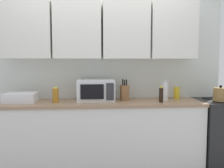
# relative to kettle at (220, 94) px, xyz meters

# --- Properties ---
(wall_back_with_cabinets) EXTENTS (3.43, 0.38, 2.60)m
(wall_back_with_cabinets) POSITION_rel_kettle_xyz_m (-1.49, 0.39, 0.58)
(wall_back_with_cabinets) COLOR silver
(wall_back_with_cabinets) RESTS_ON ground_plane
(counter_run) EXTENTS (2.56, 0.63, 0.90)m
(counter_run) POSITION_rel_kettle_xyz_m (-1.49, 0.16, -0.55)
(counter_run) COLOR white
(counter_run) RESTS_ON ground_plane
(kettle) EXTENTS (0.17, 0.17, 0.20)m
(kettle) POSITION_rel_kettle_xyz_m (0.00, 0.00, 0.00)
(kettle) COLOR olive
(kettle) RESTS_ON stove_range
(microwave) EXTENTS (0.48, 0.37, 0.28)m
(microwave) POSITION_rel_kettle_xyz_m (-1.58, 0.22, 0.04)
(microwave) COLOR silver
(microwave) RESTS_ON counter_run
(dish_rack) EXTENTS (0.38, 0.30, 0.12)m
(dish_rack) POSITION_rel_kettle_xyz_m (-2.52, 0.16, -0.04)
(dish_rack) COLOR silver
(dish_rack) RESTS_ON counter_run
(knife_block) EXTENTS (0.11, 0.13, 0.28)m
(knife_block) POSITION_rel_kettle_xyz_m (-1.20, 0.24, 0.01)
(knife_block) COLOR brown
(knife_block) RESTS_ON counter_run
(bottle_soy_dark) EXTENTS (0.05, 0.05, 0.20)m
(bottle_soy_dark) POSITION_rel_kettle_xyz_m (-0.76, 0.03, -0.00)
(bottle_soy_dark) COLOR black
(bottle_soy_dark) RESTS_ON counter_run
(bottle_yellow_mustard) EXTENTS (0.08, 0.08, 0.18)m
(bottle_yellow_mustard) POSITION_rel_kettle_xyz_m (-0.46, 0.30, -0.01)
(bottle_yellow_mustard) COLOR gold
(bottle_yellow_mustard) RESTS_ON counter_run
(bottle_amber_vinegar) EXTENTS (0.08, 0.08, 0.19)m
(bottle_amber_vinegar) POSITION_rel_kettle_xyz_m (-2.08, 0.12, -0.00)
(bottle_amber_vinegar) COLOR #AD701E
(bottle_amber_vinegar) RESTS_ON counter_run
(bottle_white_jar) EXTENTS (0.08, 0.08, 0.26)m
(bottle_white_jar) POSITION_rel_kettle_xyz_m (-0.65, 0.21, 0.02)
(bottle_white_jar) COLOR white
(bottle_white_jar) RESTS_ON counter_run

